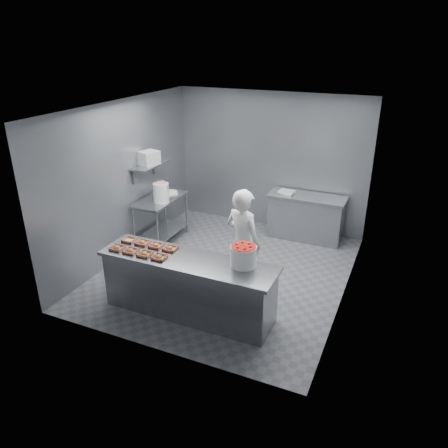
{
  "coord_description": "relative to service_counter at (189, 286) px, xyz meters",
  "views": [
    {
      "loc": [
        2.67,
        -6.09,
        3.81
      ],
      "look_at": [
        0.05,
        -0.2,
        0.99
      ],
      "focal_mm": 35.0,
      "sensor_mm": 36.0,
      "label": 1
    }
  ],
  "objects": [
    {
      "name": "floor",
      "position": [
        0.0,
        1.35,
        -0.45
      ],
      "size": [
        4.5,
        4.5,
        0.0
      ],
      "primitive_type": "plane",
      "color": "#4C4C51",
      "rests_on": "ground"
    },
    {
      "name": "ceiling",
      "position": [
        0.0,
        1.35,
        2.35
      ],
      "size": [
        4.5,
        4.5,
        0.0
      ],
      "primitive_type": "plane",
      "rotation": [
        3.14,
        0.0,
        0.0
      ],
      "color": "white",
      "rests_on": "wall_back"
    },
    {
      "name": "wall_back",
      "position": [
        0.0,
        3.6,
        0.95
      ],
      "size": [
        4.0,
        0.04,
        2.8
      ],
      "primitive_type": "cube",
      "color": "slate",
      "rests_on": "ground"
    },
    {
      "name": "wall_left",
      "position": [
        -2.0,
        1.35,
        0.95
      ],
      "size": [
        0.04,
        4.5,
        2.8
      ],
      "primitive_type": "cube",
      "color": "slate",
      "rests_on": "ground"
    },
    {
      "name": "wall_right",
      "position": [
        2.0,
        1.35,
        0.95
      ],
      "size": [
        0.04,
        4.5,
        2.8
      ],
      "primitive_type": "cube",
      "color": "slate",
      "rests_on": "ground"
    },
    {
      "name": "service_counter",
      "position": [
        0.0,
        0.0,
        0.0
      ],
      "size": [
        2.6,
        0.7,
        0.9
      ],
      "color": "slate",
      "rests_on": "ground"
    },
    {
      "name": "prep_table",
      "position": [
        -1.65,
        1.95,
        0.14
      ],
      "size": [
        0.6,
        1.2,
        0.9
      ],
      "color": "slate",
      "rests_on": "ground"
    },
    {
      "name": "back_counter",
      "position": [
        0.9,
        3.25,
        -0.0
      ],
      "size": [
        1.5,
        0.6,
        0.9
      ],
      "color": "slate",
      "rests_on": "ground"
    },
    {
      "name": "wall_shelf",
      "position": [
        -1.82,
        1.95,
        1.1
      ],
      "size": [
        0.35,
        0.9,
        0.03
      ],
      "primitive_type": "cube",
      "color": "slate",
      "rests_on": "wall_left"
    },
    {
      "name": "tray_0",
      "position": [
        -1.09,
        -0.15,
        0.47
      ],
      "size": [
        0.19,
        0.18,
        0.06
      ],
      "color": "tan",
      "rests_on": "service_counter"
    },
    {
      "name": "tray_1",
      "position": [
        -0.85,
        -0.15,
        0.47
      ],
      "size": [
        0.19,
        0.18,
        0.06
      ],
      "color": "tan",
      "rests_on": "service_counter"
    },
    {
      "name": "tray_2",
      "position": [
        -0.61,
        -0.15,
        0.47
      ],
      "size": [
        0.19,
        0.18,
        0.06
      ],
      "color": "tan",
      "rests_on": "service_counter"
    },
    {
      "name": "tray_3",
      "position": [
        -0.37,
        -0.15,
        0.47
      ],
      "size": [
        0.19,
        0.18,
        0.06
      ],
      "color": "tan",
      "rests_on": "service_counter"
    },
    {
      "name": "tray_4",
      "position": [
        -1.09,
        0.15,
        0.47
      ],
      "size": [
        0.19,
        0.18,
        0.04
      ],
      "color": "tan",
      "rests_on": "service_counter"
    },
    {
      "name": "tray_5",
      "position": [
        -0.85,
        0.15,
        0.47
      ],
      "size": [
        0.19,
        0.18,
        0.06
      ],
      "color": "tan",
      "rests_on": "service_counter"
    },
    {
      "name": "tray_6",
      "position": [
        -0.61,
        0.15,
        0.47
      ],
      "size": [
        0.19,
        0.18,
        0.06
      ],
      "color": "tan",
      "rests_on": "service_counter"
    },
    {
      "name": "tray_7",
      "position": [
        -0.37,
        0.15,
        0.47
      ],
      "size": [
        0.19,
        0.18,
        0.06
      ],
      "color": "tan",
      "rests_on": "service_counter"
    },
    {
      "name": "worker",
      "position": [
        0.5,
        0.84,
        0.42
      ],
      "size": [
        0.74,
        0.6,
        1.74
      ],
      "primitive_type": "imported",
      "rotation": [
        0.0,
        0.0,
        2.8
      ],
      "color": "white",
      "rests_on": "ground"
    },
    {
      "name": "strawberry_tub",
      "position": [
        0.78,
        0.15,
        0.6
      ],
      "size": [
        0.36,
        0.36,
        0.3
      ],
      "color": "white",
      "rests_on": "service_counter"
    },
    {
      "name": "glaze_bucket",
      "position": [
        -1.53,
        1.81,
        0.64
      ],
      "size": [
        0.3,
        0.29,
        0.44
      ],
      "color": "white",
      "rests_on": "prep_table"
    },
    {
      "name": "bucket_lid",
      "position": [
        -1.65,
        2.29,
        0.46
      ],
      "size": [
        0.34,
        0.34,
        0.03
      ],
      "primitive_type": "cylinder",
      "rotation": [
        0.0,
        0.0,
        0.02
      ],
      "color": "white",
      "rests_on": "prep_table"
    },
    {
      "name": "rag",
      "position": [
        -1.53,
        2.25,
        0.46
      ],
      "size": [
        0.18,
        0.17,
        0.02
      ],
      "primitive_type": "cube",
      "rotation": [
        0.0,
        0.0,
        -0.34
      ],
      "color": "#CCB28C",
      "rests_on": "prep_table"
    },
    {
      "name": "appliance",
      "position": [
        -1.82,
        1.92,
        1.24
      ],
      "size": [
        0.38,
        0.41,
        0.25
      ],
      "primitive_type": "cube",
      "rotation": [
        0.0,
        0.0,
        -0.33
      ],
      "color": "gray",
      "rests_on": "wall_shelf"
    },
    {
      "name": "paper_stack",
      "position": [
        0.48,
        3.25,
        0.47
      ],
      "size": [
        0.33,
        0.27,
        0.05
      ],
      "primitive_type": "cube",
      "rotation": [
        0.0,
        0.0,
        -0.17
      ],
      "color": "silver",
      "rests_on": "back_counter"
    }
  ]
}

